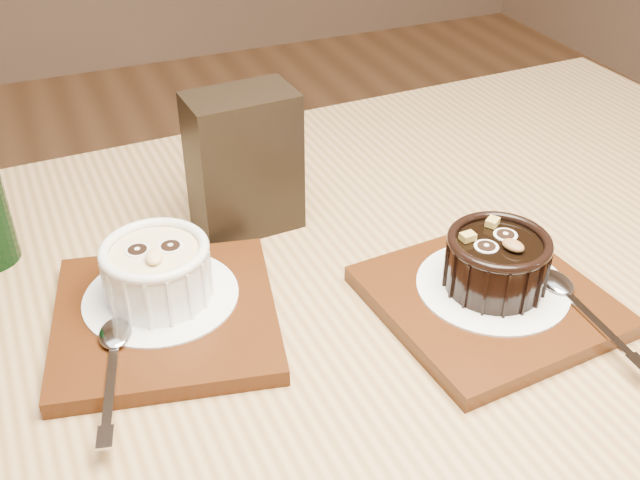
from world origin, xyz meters
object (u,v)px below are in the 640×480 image
Objects in this scene: ramekin_white at (157,269)px; ramekin_dark at (497,260)px; condiment_stand at (244,163)px; table at (343,399)px; tray_left at (166,317)px; tray_right at (488,300)px.

ramekin_dark is at bearing -9.13° from ramekin_white.
condiment_stand reaches higher than ramekin_dark.
tray_left reaches higher than table.
condiment_stand is (0.11, 0.12, 0.06)m from tray_left.
ramekin_white is at bearing -137.24° from condiment_stand.
tray_left is 2.07× the size of ramekin_dark.
table is at bearing -22.22° from tray_left.
table is at bearing 166.78° from tray_right.
tray_right reaches higher than table.
tray_left is at bearing 161.89° from tray_right.
ramekin_dark reaches higher than tray_left.
tray_left is at bearing -82.87° from ramekin_white.
tray_right is 0.26m from condiment_stand.
condiment_stand reaches higher than tray_right.
ramekin_white is at bearing 151.29° from table.
table is 0.19m from ramekin_dark.
table is 6.81× the size of tray_right.
table is at bearing -81.28° from condiment_stand.
ramekin_white is 0.50× the size of tray_right.
condiment_stand is at bearing 53.69° from ramekin_white.
table is 0.21m from ramekin_white.
condiment_stand is (-0.15, 0.20, 0.06)m from tray_right.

